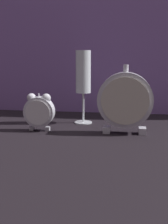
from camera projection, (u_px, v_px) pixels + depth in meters
ground_plane at (80, 134)px, 0.87m from camera, size 4.00×4.00×0.00m
fabric_backdrop_drape at (94, 16)px, 1.12m from camera, size 1.71×0.01×0.70m
alarm_clock_twin_bell at (39, 110)px, 0.89m from camera, size 0.09×0.03×0.11m
mantel_clock_silver at (125, 101)px, 0.86m from camera, size 0.15×0.04×0.19m
champagne_flute at (83, 77)px, 0.98m from camera, size 0.06×0.06×0.23m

